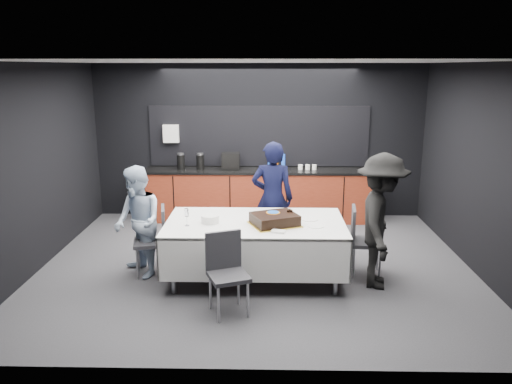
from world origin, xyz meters
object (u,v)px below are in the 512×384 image
chair_left (156,236)px  chair_near (226,267)px  person_right (381,221)px  champagne_flute (187,214)px  person_center (272,199)px  person_left (138,222)px  plate_stack (210,219)px  chair_right (361,236)px  party_table (255,232)px  cake_assembly (275,219)px

chair_left → chair_near: same height
person_right → champagne_flute: bearing=101.6°
person_center → chair_near: bearing=76.0°
chair_left → person_right: (2.92, -0.31, 0.32)m
chair_near → person_left: 1.59m
plate_stack → person_left: 0.98m
chair_near → person_center: 1.94m
chair_left → person_left: person_left is taller
chair_right → person_right: bearing=-65.4°
champagne_flute → person_center: bearing=45.1°
plate_stack → chair_near: 0.96m
party_table → plate_stack: bearing=-173.9°
chair_left → person_center: 1.79m
cake_assembly → person_right: size_ratio=0.42×
person_left → person_right: person_right is taller
chair_right → person_left: 2.98m
person_center → person_right: bearing=142.9°
chair_near → person_right: size_ratio=0.54×
cake_assembly → plate_stack: 0.84m
plate_stack → chair_near: size_ratio=0.25×
party_table → plate_stack: (-0.58, -0.06, 0.19)m
chair_right → chair_near: same height
plate_stack → chair_near: bearing=-72.5°
party_table → chair_left: size_ratio=2.51×
party_table → chair_near: bearing=-108.1°
chair_near → champagne_flute: bearing=126.8°
person_center → person_left: 1.98m
chair_near → person_center: person_center is taller
person_left → chair_left: bearing=71.8°
cake_assembly → person_center: bearing=91.0°
chair_near → plate_stack: bearing=107.5°
cake_assembly → chair_left: (-1.59, 0.24, -0.32)m
cake_assembly → chair_near: size_ratio=0.78×
plate_stack → champagne_flute: 0.33m
chair_left → person_left: size_ratio=0.62×
party_table → person_center: 0.96m
chair_left → cake_assembly: bearing=-8.6°
cake_assembly → plate_stack: (-0.83, 0.07, -0.02)m
cake_assembly → person_left: 1.81m
party_table → chair_right: (1.42, 0.15, -0.11)m
chair_right → person_left: (-2.97, -0.11, 0.21)m
champagne_flute → person_right: bearing=-0.3°
plate_stack → champagne_flute: bearing=-155.1°
person_right → plate_stack: bearing=98.1°
champagne_flute → person_center: size_ratio=0.13×
cake_assembly → chair_near: (-0.56, -0.80, -0.32)m
cake_assembly → person_left: person_left is taller
party_table → plate_stack: size_ratio=9.98×
champagne_flute → person_right: (2.44, -0.01, -0.08)m
cake_assembly → person_right: 1.33m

